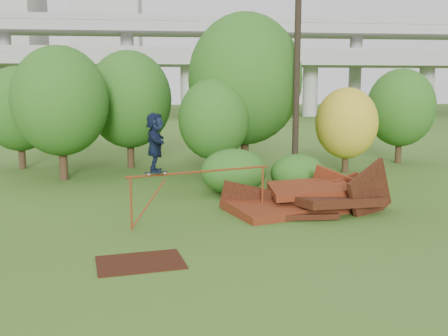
{
  "coord_description": "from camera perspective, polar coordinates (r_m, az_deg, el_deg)",
  "views": [
    {
      "loc": [
        -2.33,
        -12.86,
        3.96
      ],
      "look_at": [
        -0.8,
        2.0,
        1.6
      ],
      "focal_mm": 40.0,
      "sensor_mm": 36.0,
      "label": 1
    }
  ],
  "objects": [
    {
      "name": "shrub_right",
      "position": [
        19.49,
        8.42,
        -0.61
      ],
      "size": [
        2.11,
        1.93,
        1.49
      ],
      "primitive_type": "ellipsoid",
      "color": "#274C14",
      "rests_on": "ground"
    },
    {
      "name": "freeway_overpass",
      "position": [
        76.08,
        -4.24,
        13.75
      ],
      "size": [
        160.0,
        15.0,
        13.7
      ],
      "color": "gray",
      "rests_on": "ground"
    },
    {
      "name": "tree_6",
      "position": [
        26.92,
        -22.37,
        6.27
      ],
      "size": [
        3.66,
        3.66,
        5.11
      ],
      "color": "black",
      "rests_on": "ground"
    },
    {
      "name": "building_right",
      "position": [
        116.1,
        -13.01,
        13.71
      ],
      "size": [
        14.0,
        14.0,
        28.0
      ],
      "primitive_type": "cube",
      "color": "#9E9E99",
      "rests_on": "ground"
    },
    {
      "name": "flat_plate",
      "position": [
        11.85,
        -9.55,
        -10.59
      ],
      "size": [
        2.2,
        1.75,
        0.03
      ],
      "primitive_type": "cube",
      "rotation": [
        0.0,
        0.0,
        0.19
      ],
      "color": "black",
      "rests_on": "ground"
    },
    {
      "name": "ground",
      "position": [
        13.66,
        4.25,
        -7.9
      ],
      "size": [
        240.0,
        240.0,
        0.0
      ],
      "primitive_type": "plane",
      "color": "#2D5116",
      "rests_on": "ground"
    },
    {
      "name": "skateboard",
      "position": [
        14.35,
        -7.79,
        -0.48
      ],
      "size": [
        0.68,
        0.41,
        0.07
      ],
      "rotation": [
        0.0,
        0.0,
        0.37
      ],
      "color": "black",
      "rests_on": "grind_rail"
    },
    {
      "name": "tree_4",
      "position": [
        24.46,
        13.83,
        4.98
      ],
      "size": [
        2.94,
        2.94,
        4.06
      ],
      "color": "black",
      "rests_on": "ground"
    },
    {
      "name": "tree_5",
      "position": [
        28.48,
        19.54,
        6.5
      ],
      "size": [
        3.6,
        3.6,
        5.06
      ],
      "color": "black",
      "rests_on": "ground"
    },
    {
      "name": "grind_rail",
      "position": [
        14.93,
        -2.66,
        -1.49
      ],
      "size": [
        4.33,
        1.72,
        1.57
      ],
      "color": "maroon",
      "rests_on": "ground"
    },
    {
      "name": "tree_3",
      "position": [
        24.34,
        2.42,
        10.09
      ],
      "size": [
        5.47,
        5.47,
        7.59
      ],
      "color": "black",
      "rests_on": "ground"
    },
    {
      "name": "shrub_left",
      "position": [
        18.99,
        1.09,
        -0.4
      ],
      "size": [
        2.51,
        2.31,
        1.74
      ],
      "primitive_type": "ellipsoid",
      "color": "#274C14",
      "rests_on": "ground"
    },
    {
      "name": "skater",
      "position": [
        14.24,
        -7.86,
        2.91
      ],
      "size": [
        0.54,
        1.58,
        1.68
      ],
      "primitive_type": "imported",
      "rotation": [
        0.0,
        0.0,
        1.6
      ],
      "color": "black",
      "rests_on": "skateboard"
    },
    {
      "name": "scrap_pile",
      "position": [
        16.56,
        9.49,
        -3.66
      ],
      "size": [
        5.79,
        3.28,
        2.24
      ],
      "color": "#43180C",
      "rests_on": "ground"
    },
    {
      "name": "tree_1",
      "position": [
        25.69,
        -10.78,
        7.69
      ],
      "size": [
        4.24,
        4.24,
        5.9
      ],
      "color": "black",
      "rests_on": "ground"
    },
    {
      "name": "utility_pole",
      "position": [
        22.47,
        8.35,
        12.24
      ],
      "size": [
        1.4,
        0.28,
        10.4
      ],
      "color": "black",
      "rests_on": "ground"
    },
    {
      "name": "tree_2",
      "position": [
        22.34,
        -1.16,
        5.58
      ],
      "size": [
        3.17,
        3.17,
        4.47
      ],
      "color": "black",
      "rests_on": "ground"
    },
    {
      "name": "tree_0",
      "position": [
        22.9,
        -18.21,
        7.26
      ],
      "size": [
        4.14,
        4.14,
        5.84
      ],
      "color": "black",
      "rests_on": "ground"
    }
  ]
}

